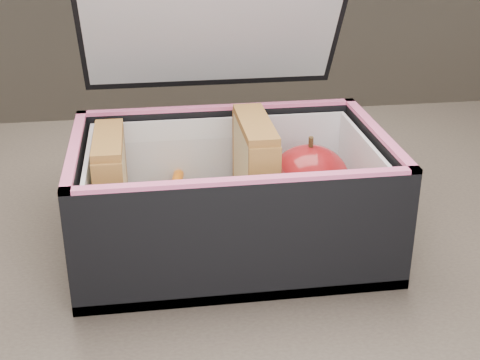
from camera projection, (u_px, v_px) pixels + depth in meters
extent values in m
cube|color=#66584B|center=(193.00, 266.00, 0.64)|extent=(1.20, 0.80, 0.03)
cube|color=black|center=(212.00, 23.00, 0.69)|extent=(0.28, 0.10, 0.16)
cube|color=#D3C287|center=(104.00, 191.00, 0.61)|extent=(0.01, 0.09, 0.09)
cube|color=#C76376|center=(113.00, 195.00, 0.61)|extent=(0.01, 0.09, 0.09)
cube|color=#D3C287|center=(121.00, 190.00, 0.61)|extent=(0.01, 0.09, 0.09)
cube|color=brown|center=(108.00, 140.00, 0.59)|extent=(0.03, 0.09, 0.01)
cube|color=#D3C287|center=(246.00, 179.00, 0.62)|extent=(0.01, 0.10, 0.10)
cube|color=#C76376|center=(255.00, 182.00, 0.62)|extent=(0.01, 0.09, 0.10)
cube|color=#D3C287|center=(263.00, 178.00, 0.62)|extent=(0.01, 0.10, 0.10)
cube|color=brown|center=(255.00, 124.00, 0.60)|extent=(0.03, 0.10, 0.01)
cylinder|color=orange|center=(175.00, 221.00, 0.64)|extent=(0.02, 0.09, 0.01)
cylinder|color=orange|center=(197.00, 222.00, 0.62)|extent=(0.03, 0.09, 0.01)
cylinder|color=orange|center=(197.00, 205.00, 0.62)|extent=(0.01, 0.09, 0.01)
cylinder|color=orange|center=(185.00, 215.00, 0.65)|extent=(0.01, 0.09, 0.01)
cylinder|color=orange|center=(182.00, 227.00, 0.61)|extent=(0.02, 0.09, 0.01)
cylinder|color=orange|center=(175.00, 191.00, 0.65)|extent=(0.02, 0.09, 0.01)
cylinder|color=orange|center=(170.00, 242.00, 0.60)|extent=(0.01, 0.09, 0.01)
cylinder|color=orange|center=(188.00, 222.00, 0.62)|extent=(0.01, 0.09, 0.01)
cylinder|color=orange|center=(186.00, 212.00, 0.61)|extent=(0.01, 0.09, 0.01)
cylinder|color=orange|center=(171.00, 230.00, 0.63)|extent=(0.01, 0.09, 0.01)
cube|color=white|center=(307.00, 220.00, 0.65)|extent=(0.08, 0.08, 0.01)
ellipsoid|color=maroon|center=(309.00, 182.00, 0.64)|extent=(0.10, 0.10, 0.07)
cylinder|color=#402E16|center=(311.00, 143.00, 0.62)|extent=(0.01, 0.01, 0.01)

